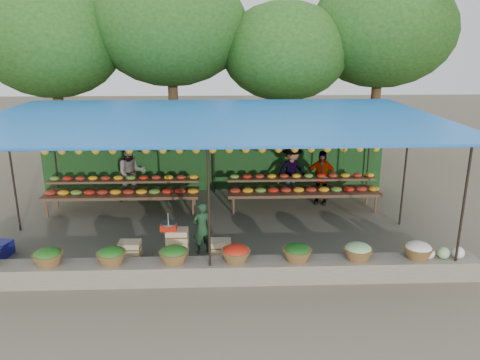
{
  "coord_description": "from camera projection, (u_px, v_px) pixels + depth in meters",
  "views": [
    {
      "loc": [
        0.25,
        -11.04,
        4.53
      ],
      "look_at": [
        0.7,
        0.2,
        1.18
      ],
      "focal_mm": 35.0,
      "sensor_mm": 36.0,
      "label": 1
    }
  ],
  "objects": [
    {
      "name": "fruit_table_right",
      "position": [
        303.0,
        187.0,
        13.07
      ],
      "size": [
        4.21,
        0.95,
        0.93
      ],
      "color": "#49341D",
      "rests_on": "ground"
    },
    {
      "name": "vendor_seated",
      "position": [
        202.0,
        228.0,
        10.26
      ],
      "size": [
        0.51,
        0.43,
        1.18
      ],
      "primitive_type": "imported",
      "rotation": [
        0.0,
        0.0,
        3.56
      ],
      "color": "#1C3E22",
      "rests_on": "ground"
    },
    {
      "name": "customer_left",
      "position": [
        131.0,
        173.0,
        13.58
      ],
      "size": [
        0.98,
        0.86,
        1.69
      ],
      "primitive_type": "imported",
      "rotation": [
        0.0,
        0.0,
        0.3
      ],
      "color": "slate",
      "rests_on": "ground"
    },
    {
      "name": "weighing_scale",
      "position": [
        168.0,
        226.0,
        9.68
      ],
      "size": [
        0.35,
        0.35,
        0.37
      ],
      "color": "red",
      "rests_on": "crate_counter"
    },
    {
      "name": "stall_canopy",
      "position": [
        211.0,
        122.0,
        11.16
      ],
      "size": [
        10.8,
        6.6,
        2.82
      ],
      "color": "black",
      "rests_on": "ground"
    },
    {
      "name": "fruit_table_left",
      "position": [
        123.0,
        189.0,
        12.88
      ],
      "size": [
        4.21,
        0.95,
        0.93
      ],
      "color": "#49341D",
      "rests_on": "ground"
    },
    {
      "name": "stone_curb",
      "position": [
        210.0,
        271.0,
        9.16
      ],
      "size": [
        10.6,
        0.55,
        0.4
      ],
      "primitive_type": "cube",
      "color": "#675E52",
      "rests_on": "ground"
    },
    {
      "name": "ground",
      "position": [
        213.0,
        227.0,
        11.85
      ],
      "size": [
        60.0,
        60.0,
        0.0
      ],
      "primitive_type": "plane",
      "color": "#645D49",
      "rests_on": "ground"
    },
    {
      "name": "crate_counter",
      "position": [
        176.0,
        250.0,
        9.84
      ],
      "size": [
        2.36,
        0.35,
        0.77
      ],
      "color": "tan",
      "rests_on": "ground"
    },
    {
      "name": "customer_mid",
      "position": [
        292.0,
        171.0,
        13.91
      ],
      "size": [
        1.2,
        0.98,
        1.61
      ],
      "primitive_type": "imported",
      "rotation": [
        0.0,
        0.0,
        0.43
      ],
      "color": "slate",
      "rests_on": "ground"
    },
    {
      "name": "customer_right",
      "position": [
        321.0,
        177.0,
        13.39
      ],
      "size": [
        0.99,
        0.6,
        1.57
      ],
      "primitive_type": "imported",
      "rotation": [
        0.0,
        0.0,
        -0.25
      ],
      "color": "slate",
      "rests_on": "ground"
    },
    {
      "name": "netting_backdrop",
      "position": [
        214.0,
        151.0,
        14.51
      ],
      "size": [
        10.6,
        0.06,
        2.5
      ],
      "primitive_type": "cube",
      "color": "#244E1B",
      "rests_on": "ground"
    },
    {
      "name": "produce_baskets",
      "position": [
        205.0,
        254.0,
        9.05
      ],
      "size": [
        8.98,
        0.58,
        0.34
      ],
      "color": "brown",
      "rests_on": "stone_curb"
    },
    {
      "name": "tree_row",
      "position": [
        228.0,
        36.0,
        16.36
      ],
      "size": [
        16.51,
        5.5,
        7.12
      ],
      "color": "#372314",
      "rests_on": "ground"
    }
  ]
}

